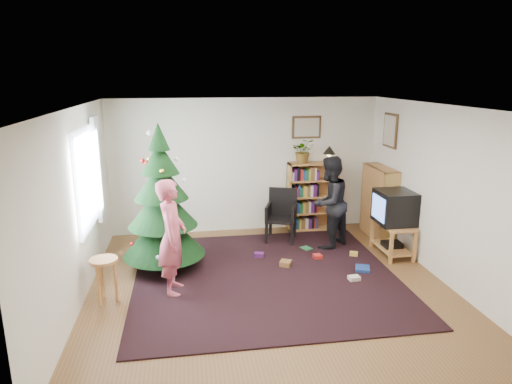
{
  "coord_description": "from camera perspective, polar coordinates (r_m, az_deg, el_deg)",
  "views": [
    {
      "loc": [
        -1.1,
        -5.81,
        2.89
      ],
      "look_at": [
        -0.02,
        1.09,
        1.1
      ],
      "focal_mm": 32.0,
      "sensor_mm": 36.0,
      "label": 1
    }
  ],
  "objects": [
    {
      "name": "person_standing",
      "position": [
        6.22,
        -10.45,
        -5.56
      ],
      "size": [
        0.43,
        0.61,
        1.59
      ],
      "primitive_type": "imported",
      "rotation": [
        0.0,
        0.0,
        1.48
      ],
      "color": "#B6495A",
      "rests_on": "rug"
    },
    {
      "name": "floor_clutter",
      "position": [
        7.39,
        7.88,
        -8.45
      ],
      "size": [
        1.74,
        1.5,
        0.08
      ],
      "color": "#A51E19",
      "rests_on": "rug"
    },
    {
      "name": "table_lamp",
      "position": [
        8.69,
        9.14,
        5.07
      ],
      "size": [
        0.23,
        0.23,
        0.31
      ],
      "color": "#A57F33",
      "rests_on": "bookshelf_back"
    },
    {
      "name": "wall_left",
      "position": [
        6.2,
        -21.59,
        -2.01
      ],
      "size": [
        0.02,
        5.0,
        2.5
      ],
      "primitive_type": "cube",
      "color": "silver",
      "rests_on": "floor"
    },
    {
      "name": "armchair",
      "position": [
        8.2,
        3.01,
        -2.61
      ],
      "size": [
        0.65,
        0.66,
        0.93
      ],
      "rotation": [
        0.0,
        0.0,
        -0.34
      ],
      "color": "black",
      "rests_on": "rug"
    },
    {
      "name": "christmas_tree",
      "position": [
        6.95,
        -11.62,
        -2.28
      ],
      "size": [
        1.23,
        1.23,
        2.24
      ],
      "rotation": [
        0.0,
        0.0,
        -0.37
      ],
      "color": "#3F2816",
      "rests_on": "rug"
    },
    {
      "name": "wall_right",
      "position": [
        7.03,
        22.23,
        -0.2
      ],
      "size": [
        0.02,
        5.0,
        2.5
      ],
      "primitive_type": "cube",
      "color": "silver",
      "rests_on": "floor"
    },
    {
      "name": "rug",
      "position": [
        6.85,
        1.23,
        -10.5
      ],
      "size": [
        3.8,
        3.6,
        0.02
      ],
      "primitive_type": "cube",
      "color": "black",
      "rests_on": "floor"
    },
    {
      "name": "tv_stand",
      "position": [
        7.87,
        16.7,
        -5.31
      ],
      "size": [
        0.45,
        0.81,
        0.55
      ],
      "color": "#BC8D43",
      "rests_on": "floor"
    },
    {
      "name": "bookshelf_right",
      "position": [
        8.58,
        15.11,
        -1.16
      ],
      "size": [
        0.3,
        0.95,
        1.3
      ],
      "rotation": [
        0.0,
        0.0,
        1.57
      ],
      "color": "#BC8D43",
      "rests_on": "floor"
    },
    {
      "name": "curtain",
      "position": [
        7.37,
        -19.13,
        2.7
      ],
      "size": [
        0.06,
        0.35,
        1.6
      ],
      "primitive_type": "cube",
      "color": "silver",
      "rests_on": "wall_left"
    },
    {
      "name": "crt_tv",
      "position": [
        7.72,
        16.95,
        -1.83
      ],
      "size": [
        0.57,
        0.61,
        0.53
      ],
      "color": "black",
      "rests_on": "tv_stand"
    },
    {
      "name": "wall_front",
      "position": [
        3.86,
        8.78,
        -10.99
      ],
      "size": [
        5.0,
        0.02,
        2.5
      ],
      "primitive_type": "cube",
      "color": "silver",
      "rests_on": "floor"
    },
    {
      "name": "picture_back",
      "position": [
        8.64,
        6.34,
        8.05
      ],
      "size": [
        0.55,
        0.03,
        0.42
      ],
      "color": "#4C3319",
      "rests_on": "wall_back"
    },
    {
      "name": "window_pane",
      "position": [
        6.7,
        -20.46,
        1.49
      ],
      "size": [
        0.04,
        1.2,
        1.4
      ],
      "primitive_type": "cube",
      "color": "silver",
      "rests_on": "wall_left"
    },
    {
      "name": "picture_right",
      "position": [
        8.42,
        16.46,
        7.39
      ],
      "size": [
        0.03,
        0.5,
        0.6
      ],
      "color": "#4C3319",
      "rests_on": "wall_right"
    },
    {
      "name": "bookshelf_back",
      "position": [
        8.78,
        7.06,
        -0.42
      ],
      "size": [
        0.95,
        0.3,
        1.3
      ],
      "color": "#BC8D43",
      "rests_on": "floor"
    },
    {
      "name": "potted_plant",
      "position": [
        8.54,
        5.94,
        5.14
      ],
      "size": [
        0.46,
        0.41,
        0.46
      ],
      "primitive_type": "imported",
      "rotation": [
        0.0,
        0.0,
        -0.14
      ],
      "color": "gray",
      "rests_on": "bookshelf_back"
    },
    {
      "name": "ceiling",
      "position": [
        5.93,
        1.88,
        10.59
      ],
      "size": [
        5.0,
        5.0,
        0.0
      ],
      "primitive_type": "plane",
      "rotation": [
        3.14,
        0.0,
        0.0
      ],
      "color": "white",
      "rests_on": "wall_back"
    },
    {
      "name": "stool",
      "position": [
        6.29,
        -18.44,
        -9.07
      ],
      "size": [
        0.36,
        0.36,
        0.6
      ],
      "color": "#BC8D43",
      "rests_on": "floor"
    },
    {
      "name": "person_by_chair",
      "position": [
        7.82,
        9.13,
        -1.33
      ],
      "size": [
        0.98,
        0.95,
        1.59
      ],
      "primitive_type": "imported",
      "rotation": [
        0.0,
        0.0,
        3.79
      ],
      "color": "black",
      "rests_on": "rug"
    },
    {
      "name": "wall_back",
      "position": [
        8.54,
        -1.32,
        3.31
      ],
      "size": [
        5.0,
        0.02,
        2.5
      ],
      "primitive_type": "cube",
      "color": "silver",
      "rests_on": "floor"
    },
    {
      "name": "floor",
      "position": [
        6.58,
        1.7,
        -11.67
      ],
      "size": [
        5.0,
        5.0,
        0.0
      ],
      "primitive_type": "plane",
      "color": "brown",
      "rests_on": "ground"
    }
  ]
}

